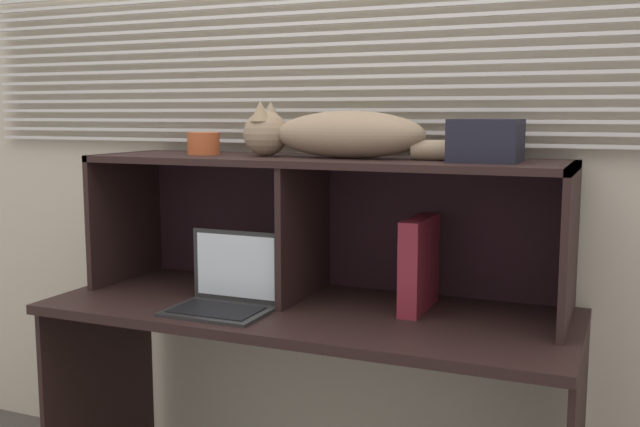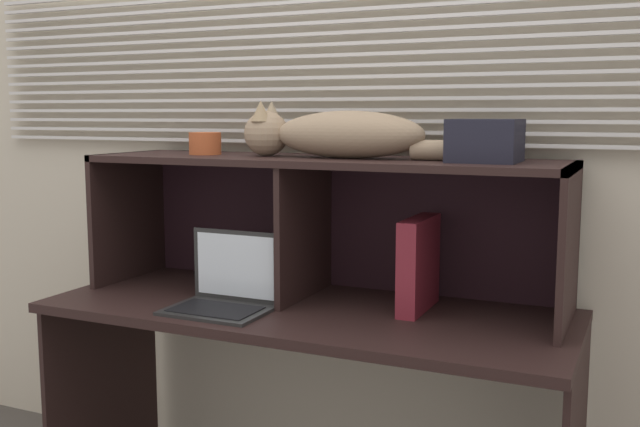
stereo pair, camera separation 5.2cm
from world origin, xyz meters
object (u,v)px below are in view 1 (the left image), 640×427
(small_basket, at_px, (204,144))
(storage_box, at_px, (486,140))
(binder_upright, at_px, (419,264))
(laptop, at_px, (225,293))
(cat, at_px, (336,134))
(book_stack, at_px, (247,284))

(small_basket, bearing_deg, storage_box, 0.00)
(small_basket, bearing_deg, binder_upright, 0.00)
(laptop, height_order, storage_box, storage_box)
(cat, relative_size, book_stack, 3.24)
(storage_box, bearing_deg, book_stack, -179.77)
(small_basket, bearing_deg, laptop, -47.83)
(laptop, height_order, book_stack, laptop)
(cat, height_order, storage_box, cat)
(binder_upright, distance_m, book_stack, 0.60)
(cat, height_order, small_basket, cat)
(book_stack, distance_m, storage_box, 0.92)
(book_stack, relative_size, storage_box, 1.29)
(book_stack, bearing_deg, cat, 0.57)
(binder_upright, bearing_deg, cat, 180.00)
(cat, relative_size, binder_upright, 2.90)
(binder_upright, xyz_separation_m, storage_box, (0.19, 0.00, 0.38))
(binder_upright, height_order, book_stack, binder_upright)
(cat, xyz_separation_m, storage_box, (0.46, 0.00, -0.01))
(book_stack, xyz_separation_m, small_basket, (-0.16, 0.00, 0.47))
(small_basket, bearing_deg, book_stack, -1.13)
(cat, relative_size, storage_box, 4.16)
(binder_upright, bearing_deg, small_basket, 180.00)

